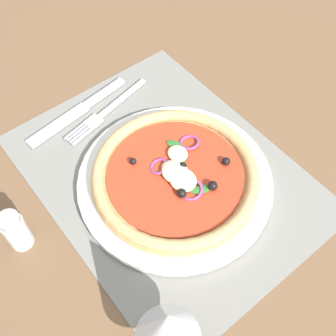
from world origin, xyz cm
name	(u,v)px	position (x,y,z in cm)	size (l,w,h in cm)	color
ground_plane	(165,179)	(0.00, 0.00, -1.20)	(190.00, 140.00, 2.40)	brown
placemat	(165,174)	(0.00, 0.00, 0.20)	(44.95, 34.21, 0.40)	slate
plate	(174,182)	(-2.39, 0.24, 0.99)	(28.67, 28.67, 1.19)	silver
pizza	(174,176)	(-2.40, 0.20, 2.68)	(24.31, 24.31, 2.69)	tan
fork	(104,113)	(15.67, 0.63, 0.62)	(5.11, 17.94, 0.44)	#B2B5BA
knife	(77,112)	(18.72, 3.93, 0.65)	(4.18, 20.05, 0.62)	#B2B5BA
wine_glass	(168,330)	(-19.78, 15.23, 10.05)	(7.20, 7.20, 14.90)	silver
pepper_shaker	(16,231)	(3.60, 22.10, 3.25)	(3.20, 3.20, 6.70)	silver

